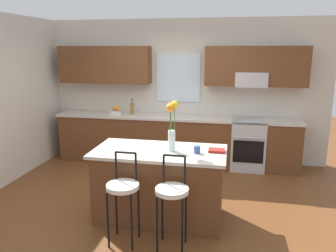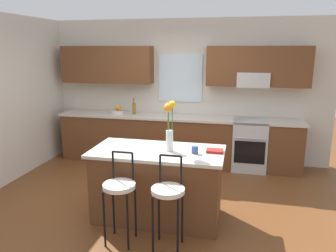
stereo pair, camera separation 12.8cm
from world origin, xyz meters
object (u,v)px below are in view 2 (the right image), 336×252
object	(u,v)px
bar_stool_middle	(168,194)
mug_ceramic	(195,150)
oven_range	(249,144)
bottle_olive_oil	(134,108)
kitchen_island	(158,184)
flower_vase	(169,121)
cookbook	(215,151)
fruit_bowl_oranges	(117,111)
bar_stool_near	(120,190)

from	to	relation	value
bar_stool_middle	mug_ceramic	xyz separation A→B (m)	(0.20, 0.59, 0.33)
oven_range	mug_ceramic	size ratio (longest dim) A/B	10.22
oven_range	bottle_olive_oil	size ratio (longest dim) A/B	3.03
kitchen_island	flower_vase	bearing A→B (deg)	-0.00
flower_vase	cookbook	size ratio (longest dim) A/B	3.14
cookbook	bar_stool_middle	bearing A→B (deg)	-121.73
fruit_bowl_oranges	bottle_olive_oil	distance (m)	0.35
fruit_bowl_oranges	bottle_olive_oil	xyz separation A→B (m)	(0.34, -0.00, 0.07)
flower_vase	bottle_olive_oil	xyz separation A→B (m)	(-1.16, 2.12, -0.26)
oven_range	bottle_olive_oil	distance (m)	2.26
kitchen_island	fruit_bowl_oranges	xyz separation A→B (m)	(-1.35, 2.12, 0.51)
oven_range	mug_ceramic	world-z (taller)	mug_ceramic
oven_range	fruit_bowl_oranges	bearing A→B (deg)	179.37
oven_range	bar_stool_near	distance (m)	3.09
oven_range	bar_stool_middle	xyz separation A→B (m)	(-0.91, -2.72, 0.18)
kitchen_island	fruit_bowl_oranges	world-z (taller)	fruit_bowl_oranges
kitchen_island	flower_vase	distance (m)	0.85
mug_ceramic	bar_stool_middle	bearing A→B (deg)	-108.54
oven_range	cookbook	world-z (taller)	cookbook
oven_range	bar_stool_middle	bearing A→B (deg)	-108.47
cookbook	bottle_olive_oil	size ratio (longest dim) A/B	0.66
bar_stool_middle	mug_ceramic	bearing A→B (deg)	71.46
bar_stool_near	cookbook	bearing A→B (deg)	35.38
bar_stool_near	flower_vase	bearing A→B (deg)	55.77
kitchen_island	bottle_olive_oil	bearing A→B (deg)	115.37
kitchen_island	cookbook	xyz separation A→B (m)	(0.71, 0.07, 0.47)
oven_range	bottle_olive_oil	xyz separation A→B (m)	(-2.19, 0.02, 0.58)
kitchen_island	fruit_bowl_oranges	distance (m)	2.56
flower_vase	cookbook	distance (m)	0.66
cookbook	bottle_olive_oil	xyz separation A→B (m)	(-1.71, 2.05, 0.10)
bar_stool_middle	flower_vase	bearing A→B (deg)	101.02
fruit_bowl_oranges	cookbook	bearing A→B (deg)	-45.00
oven_range	kitchen_island	xyz separation A→B (m)	(-1.18, -2.09, 0.00)
flower_vase	mug_ceramic	size ratio (longest dim) A/B	6.97
bar_stool_near	bottle_olive_oil	world-z (taller)	bottle_olive_oil
fruit_bowl_oranges	kitchen_island	bearing A→B (deg)	-57.58
oven_range	cookbook	size ratio (longest dim) A/B	4.60
bar_stool_near	kitchen_island	bearing A→B (deg)	66.37
mug_ceramic	kitchen_island	bearing A→B (deg)	175.81
kitchen_island	mug_ceramic	distance (m)	0.69
bottle_olive_oil	kitchen_island	bearing A→B (deg)	-64.63
bar_stool_middle	cookbook	xyz separation A→B (m)	(0.43, 0.70, 0.30)
bar_stool_near	fruit_bowl_oranges	size ratio (longest dim) A/B	4.34
kitchen_island	bar_stool_middle	size ratio (longest dim) A/B	1.59
bar_stool_near	bottle_olive_oil	size ratio (longest dim) A/B	3.44
flower_vase	cookbook	world-z (taller)	flower_vase
bar_stool_middle	oven_range	bearing A→B (deg)	71.53
bar_stool_near	bar_stool_middle	xyz separation A→B (m)	(0.55, 0.00, 0.00)
bottle_olive_oil	bar_stool_middle	bearing A→B (deg)	-65.02
oven_range	bar_stool_middle	size ratio (longest dim) A/B	0.88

